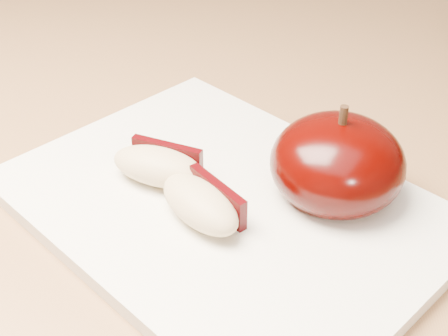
% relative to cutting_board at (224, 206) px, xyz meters
% --- Properties ---
extents(back_cabinet, '(2.40, 0.62, 0.94)m').
position_rel_cutting_board_xyz_m(back_cabinet, '(-0.08, 0.83, -0.43)').
color(back_cabinet, silver).
rests_on(back_cabinet, ground).
extents(cutting_board, '(0.33, 0.30, 0.01)m').
position_rel_cutting_board_xyz_m(cutting_board, '(0.00, 0.00, 0.00)').
color(cutting_board, silver).
rests_on(cutting_board, island_counter).
extents(apple_half, '(0.09, 0.09, 0.07)m').
position_rel_cutting_board_xyz_m(apple_half, '(0.06, 0.03, 0.03)').
color(apple_half, black).
rests_on(apple_half, cutting_board).
extents(apple_wedge_a, '(0.07, 0.03, 0.02)m').
position_rel_cutting_board_xyz_m(apple_wedge_a, '(-0.05, 0.00, 0.02)').
color(apple_wedge_a, tan).
rests_on(apple_wedge_a, cutting_board).
extents(apple_wedge_b, '(0.07, 0.06, 0.02)m').
position_rel_cutting_board_xyz_m(apple_wedge_b, '(-0.01, -0.02, 0.02)').
color(apple_wedge_b, tan).
rests_on(apple_wedge_b, cutting_board).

